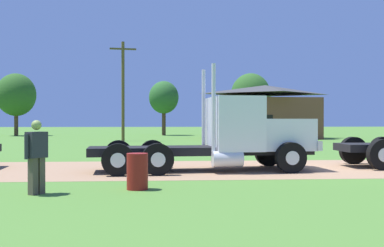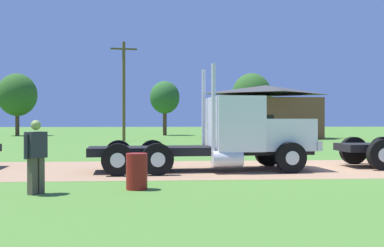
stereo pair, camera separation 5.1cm
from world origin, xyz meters
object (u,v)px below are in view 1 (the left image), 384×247
at_px(truck_foreground_white, 234,136).
at_px(visitor_walking_mid, 37,154).
at_px(utility_pole_near, 123,88).
at_px(shed_building, 265,113).
at_px(steel_barrel, 137,171).

height_order(truck_foreground_white, visitor_walking_mid, truck_foreground_white).
relative_size(truck_foreground_white, utility_pole_near, 0.96).
bearing_deg(shed_building, visitor_walking_mid, -111.93).
relative_size(steel_barrel, utility_pole_near, 0.11).
xyz_separation_m(visitor_walking_mid, shed_building, (13.07, 32.45, 1.48)).
bearing_deg(utility_pole_near, truck_foreground_white, -76.24).
height_order(steel_barrel, shed_building, shed_building).
height_order(visitor_walking_mid, steel_barrel, visitor_walking_mid).
xyz_separation_m(visitor_walking_mid, utility_pole_near, (-0.10, 27.90, 3.44)).
xyz_separation_m(steel_barrel, shed_building, (10.72, 31.85, 1.98)).
distance_m(truck_foreground_white, utility_pole_near, 23.87).
height_order(truck_foreground_white, steel_barrel, truck_foreground_white).
height_order(truck_foreground_white, shed_building, shed_building).
relative_size(truck_foreground_white, visitor_walking_mid, 4.51).
bearing_deg(utility_pole_near, shed_building, 19.07).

